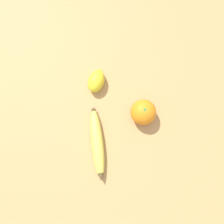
# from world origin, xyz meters

# --- Properties ---
(ground_plane) EXTENTS (3.00, 3.00, 0.00)m
(ground_plane) POSITION_xyz_m (0.00, 0.00, 0.00)
(ground_plane) COLOR tan
(banana) EXTENTS (0.16, 0.19, 0.04)m
(banana) POSITION_xyz_m (0.02, -0.04, 0.02)
(banana) COLOR #DBCC4C
(banana) RESTS_ON ground_plane
(orange) EXTENTS (0.08, 0.08, 0.08)m
(orange) POSITION_xyz_m (0.19, -0.07, 0.04)
(orange) COLOR orange
(orange) RESTS_ON ground_plane
(lemon) EXTENTS (0.09, 0.08, 0.05)m
(lemon) POSITION_xyz_m (0.16, 0.11, 0.03)
(lemon) COLOR yellow
(lemon) RESTS_ON ground_plane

